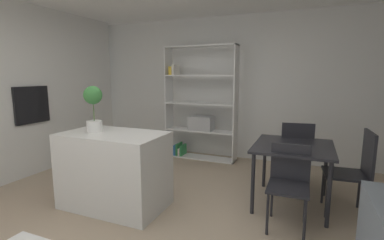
{
  "coord_description": "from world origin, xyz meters",
  "views": [
    {
      "loc": [
        1.58,
        -2.5,
        1.58
      ],
      "look_at": [
        0.2,
        0.78,
        1.01
      ],
      "focal_mm": 26.38,
      "sensor_mm": 36.0,
      "label": 1
    }
  ],
  "objects_px": {
    "built_in_oven": "(32,105)",
    "open_bookshelf": "(198,111)",
    "dining_chair_far": "(296,150)",
    "dining_table": "(293,151)",
    "dining_chair_window_side": "(357,166)",
    "potted_plant_on_island": "(93,104)",
    "kitchen_island": "(114,170)",
    "dining_chair_near": "(289,178)"
  },
  "relations": [
    {
      "from": "potted_plant_on_island",
      "to": "dining_chair_near",
      "type": "xyz_separation_m",
      "value": [
        2.22,
        0.37,
        -0.72
      ]
    },
    {
      "from": "built_in_oven",
      "to": "dining_chair_far",
      "type": "xyz_separation_m",
      "value": [
        3.85,
        0.96,
        -0.56
      ]
    },
    {
      "from": "open_bookshelf",
      "to": "dining_chair_near",
      "type": "height_order",
      "value": "open_bookshelf"
    },
    {
      "from": "potted_plant_on_island",
      "to": "dining_chair_near",
      "type": "relative_size",
      "value": 0.64
    },
    {
      "from": "dining_chair_near",
      "to": "kitchen_island",
      "type": "bearing_deg",
      "value": -170.51
    },
    {
      "from": "built_in_oven",
      "to": "open_bookshelf",
      "type": "distance_m",
      "value": 2.76
    },
    {
      "from": "open_bookshelf",
      "to": "dining_chair_window_side",
      "type": "relative_size",
      "value": 2.16
    },
    {
      "from": "dining_table",
      "to": "dining_chair_window_side",
      "type": "xyz_separation_m",
      "value": [
        0.68,
        0.01,
        -0.1
      ]
    },
    {
      "from": "open_bookshelf",
      "to": "dining_table",
      "type": "relative_size",
      "value": 2.14
    },
    {
      "from": "dining_chair_window_side",
      "to": "dining_chair_far",
      "type": "bearing_deg",
      "value": -131.36
    },
    {
      "from": "potted_plant_on_island",
      "to": "open_bookshelf",
      "type": "xyz_separation_m",
      "value": [
        0.45,
        2.26,
        -0.32
      ]
    },
    {
      "from": "dining_table",
      "to": "dining_chair_near",
      "type": "height_order",
      "value": "dining_chair_near"
    },
    {
      "from": "built_in_oven",
      "to": "dining_chair_window_side",
      "type": "bearing_deg",
      "value": 5.78
    },
    {
      "from": "kitchen_island",
      "to": "potted_plant_on_island",
      "type": "relative_size",
      "value": 2.22
    },
    {
      "from": "dining_chair_far",
      "to": "dining_chair_window_side",
      "type": "relative_size",
      "value": 0.98
    },
    {
      "from": "built_in_oven",
      "to": "potted_plant_on_island",
      "type": "xyz_separation_m",
      "value": [
        1.61,
        -0.43,
        0.11
      ]
    },
    {
      "from": "kitchen_island",
      "to": "potted_plant_on_island",
      "type": "xyz_separation_m",
      "value": [
        -0.26,
        -0.01,
        0.78
      ]
    },
    {
      "from": "dining_table",
      "to": "built_in_oven",
      "type": "bearing_deg",
      "value": -173.32
    },
    {
      "from": "potted_plant_on_island",
      "to": "dining_chair_near",
      "type": "distance_m",
      "value": 2.36
    },
    {
      "from": "built_in_oven",
      "to": "kitchen_island",
      "type": "relative_size",
      "value": 0.48
    },
    {
      "from": "dining_chair_near",
      "to": "potted_plant_on_island",
      "type": "bearing_deg",
      "value": -171.47
    },
    {
      "from": "open_bookshelf",
      "to": "dining_chair_near",
      "type": "xyz_separation_m",
      "value": [
        1.77,
        -1.89,
        -0.4
      ]
    },
    {
      "from": "built_in_oven",
      "to": "potted_plant_on_island",
      "type": "distance_m",
      "value": 1.67
    },
    {
      "from": "dining_table",
      "to": "dining_chair_window_side",
      "type": "distance_m",
      "value": 0.68
    },
    {
      "from": "potted_plant_on_island",
      "to": "dining_table",
      "type": "distance_m",
      "value": 2.46
    },
    {
      "from": "built_in_oven",
      "to": "dining_chair_near",
      "type": "distance_m",
      "value": 3.88
    },
    {
      "from": "kitchen_island",
      "to": "dining_chair_far",
      "type": "xyz_separation_m",
      "value": [
        1.98,
        1.38,
        0.11
      ]
    },
    {
      "from": "open_bookshelf",
      "to": "dining_chair_window_side",
      "type": "bearing_deg",
      "value": -29.24
    },
    {
      "from": "potted_plant_on_island",
      "to": "dining_chair_far",
      "type": "bearing_deg",
      "value": 31.91
    },
    {
      "from": "dining_chair_window_side",
      "to": "potted_plant_on_island",
      "type": "bearing_deg",
      "value": -77.18
    },
    {
      "from": "open_bookshelf",
      "to": "dining_chair_near",
      "type": "bearing_deg",
      "value": -46.94
    },
    {
      "from": "open_bookshelf",
      "to": "dining_chair_near",
      "type": "relative_size",
      "value": 2.46
    },
    {
      "from": "open_bookshelf",
      "to": "dining_chair_window_side",
      "type": "height_order",
      "value": "open_bookshelf"
    },
    {
      "from": "potted_plant_on_island",
      "to": "open_bookshelf",
      "type": "height_order",
      "value": "open_bookshelf"
    },
    {
      "from": "dining_chair_window_side",
      "to": "dining_table",
      "type": "bearing_deg",
      "value": -93.59
    },
    {
      "from": "dining_chair_window_side",
      "to": "open_bookshelf",
      "type": "bearing_deg",
      "value": -123.5
    },
    {
      "from": "dining_chair_far",
      "to": "dining_chair_window_side",
      "type": "xyz_separation_m",
      "value": [
        0.66,
        -0.5,
        0.01
      ]
    },
    {
      "from": "dining_table",
      "to": "dining_chair_window_side",
      "type": "height_order",
      "value": "dining_chair_window_side"
    },
    {
      "from": "kitchen_island",
      "to": "dining_chair_window_side",
      "type": "bearing_deg",
      "value": 18.47
    },
    {
      "from": "dining_chair_far",
      "to": "dining_chair_near",
      "type": "bearing_deg",
      "value": 80.78
    },
    {
      "from": "built_in_oven",
      "to": "dining_chair_near",
      "type": "bearing_deg",
      "value": -1.0
    },
    {
      "from": "built_in_oven",
      "to": "dining_chair_far",
      "type": "distance_m",
      "value": 4.0
    }
  ]
}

